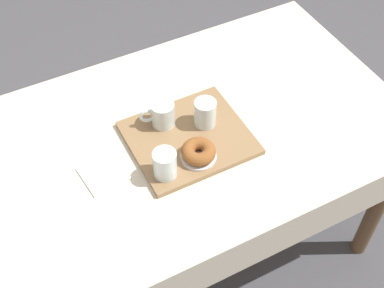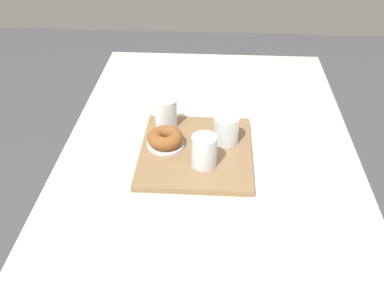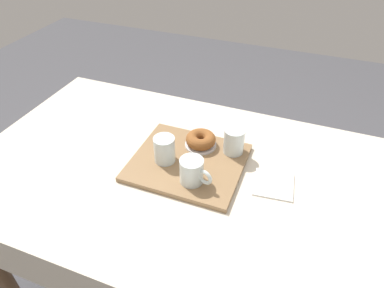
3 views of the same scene
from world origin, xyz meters
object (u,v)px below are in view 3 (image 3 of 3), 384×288
Objects in this scene: tea_mug_left at (192,172)px; water_glass_far at (165,151)px; donut_plate_left at (201,145)px; sugar_donut_left at (201,139)px; paper_napkin at (274,184)px; water_glass_near at (234,142)px; dining_table at (184,190)px; serving_tray at (188,162)px.

water_glass_far is at bearing 153.30° from tea_mug_left.
donut_plate_left is 1.05× the size of sugar_donut_left.
paper_napkin is at bearing 20.99° from tea_mug_left.
paper_napkin is (0.17, -0.10, -0.06)m from water_glass_near.
water_glass_far reaches higher than dining_table.
dining_table is 13.91× the size of sugar_donut_left.
paper_napkin is at bearing 1.15° from serving_tray.
water_glass_near is 1.00× the size of water_glass_far.
tea_mug_left is 1.01× the size of donut_plate_left.
dining_table is at bearing -95.76° from sugar_donut_left.
water_glass_near is (0.13, 0.10, 0.05)m from serving_tray.
tea_mug_left reaches higher than donut_plate_left.
tea_mug_left is (0.05, -0.09, 0.05)m from serving_tray.
tea_mug_left is at bearing -159.01° from paper_napkin.
sugar_donut_left is (0.01, 0.09, 0.04)m from serving_tray.
dining_table is 16.02× the size of water_glass_far.
serving_tray is at bearing -178.85° from paper_napkin.
donut_plate_left reaches higher than paper_napkin.
water_glass_near reaches higher than tea_mug_left.
serving_tray is at bearing -98.29° from donut_plate_left.
tea_mug_left reaches higher than serving_tray.
water_glass_far is 0.15m from sugar_donut_left.
sugar_donut_left is (0.00, 0.00, 0.02)m from donut_plate_left.
tea_mug_left is 0.14m from water_glass_far.
water_glass_far is at bearing -126.06° from sugar_donut_left.
serving_tray is (-0.00, 0.04, 0.10)m from dining_table.
serving_tray is at bearing 90.35° from dining_table.
serving_tray is 0.12m from tea_mug_left.
water_glass_far is at bearing -126.06° from donut_plate_left.
sugar_donut_left reaches higher than dining_table.
dining_table is 0.17m from tea_mug_left.
donut_plate_left is at bearing 84.24° from dining_table.
serving_tray is 4.02× the size of water_glass_near.
dining_table is 0.32m from paper_napkin.
water_glass_near is 0.20m from paper_napkin.
paper_napkin is (0.30, 0.05, 0.09)m from dining_table.
serving_tray is at bearing 119.55° from tea_mug_left.
water_glass_far is at bearing -147.69° from water_glass_near.
tea_mug_left is at bearing -113.03° from water_glass_near.
tea_mug_left is 0.19m from donut_plate_left.
tea_mug_left is at bearing -26.70° from water_glass_far.
dining_table is 11.83× the size of paper_napkin.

